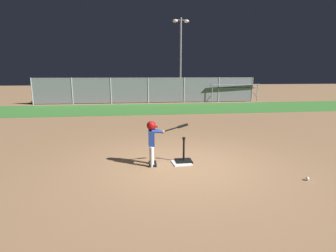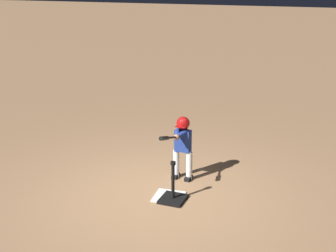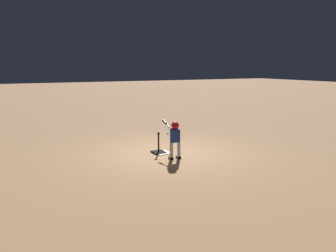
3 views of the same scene
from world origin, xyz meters
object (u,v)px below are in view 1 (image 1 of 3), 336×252
(batting_tee, at_px, (184,158))
(batter_child, at_px, (153,138))
(bleachers_far_right, at_px, (62,96))
(bleachers_center, at_px, (151,93))
(baseball, at_px, (307,179))
(bleachers_left_center, at_px, (229,92))

(batting_tee, distance_m, batter_child, 0.96)
(bleachers_far_right, distance_m, bleachers_center, 6.73)
(batter_child, relative_size, bleachers_far_right, 0.29)
(batting_tee, xyz_separation_m, bleachers_far_right, (-6.41, 14.39, 0.41))
(bleachers_far_right, bearing_deg, baseball, -61.28)
(batting_tee, distance_m, bleachers_far_right, 15.76)
(bleachers_center, bearing_deg, batting_tee, -91.05)
(bleachers_far_right, distance_m, bleachers_left_center, 12.89)
(batter_child, bearing_deg, batting_tee, 10.02)
(bleachers_center, distance_m, bleachers_left_center, 6.28)
(baseball, height_order, bleachers_left_center, bleachers_left_center)
(baseball, distance_m, bleachers_left_center, 16.13)
(batter_child, distance_m, baseball, 3.37)
(batter_child, xyz_separation_m, bleachers_far_right, (-5.65, 14.52, -0.17))
(bleachers_far_right, xyz_separation_m, bleachers_center, (6.69, 0.72, 0.10))
(bleachers_center, bearing_deg, baseball, -83.13)
(bleachers_far_right, bearing_deg, batting_tee, -65.98)
(baseball, relative_size, bleachers_far_right, 0.02)
(batter_child, relative_size, bleachers_center, 0.36)
(baseball, bearing_deg, bleachers_center, 96.87)
(bleachers_center, height_order, bleachers_left_center, bleachers_left_center)
(baseball, height_order, bleachers_far_right, bleachers_far_right)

